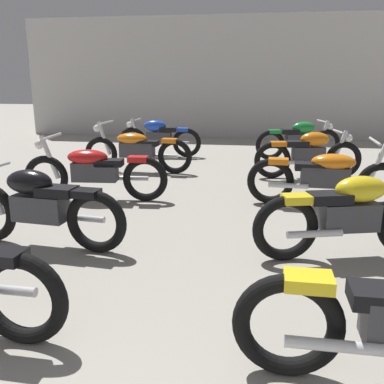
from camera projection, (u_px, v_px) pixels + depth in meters
The scene contains 9 objects.
back_wall at pixel (237, 78), 12.85m from camera, with size 13.24×0.24×3.60m, color #BCBAB7.
motorcycle_left_row_2 at pixel (39, 206), 4.53m from camera, with size 1.97×0.48×0.88m.
motorcycle_left_row_3 at pixel (94, 171), 6.30m from camera, with size 2.17×0.68×0.97m.
motorcycle_left_row_4 at pixel (137, 149), 8.24m from camera, with size 2.17×0.68×0.97m.
motorcycle_left_row_5 at pixel (159, 137), 9.94m from camera, with size 1.97×0.48×0.88m.
motorcycle_right_row_2 at pixel (350, 214), 4.25m from camera, with size 1.93×0.72×0.88m.
motorcycle_right_row_3 at pixel (326, 176), 5.97m from camera, with size 2.17×0.68×0.97m.
motorcycle_right_row_4 at pixel (309, 153), 7.73m from camera, with size 1.96×0.61×0.88m.
motorcycle_right_row_5 at pixel (299, 139), 9.57m from camera, with size 1.93×0.70×0.88m.
Camera 1 is at (0.70, 0.50, 1.76)m, focal length 39.84 mm.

